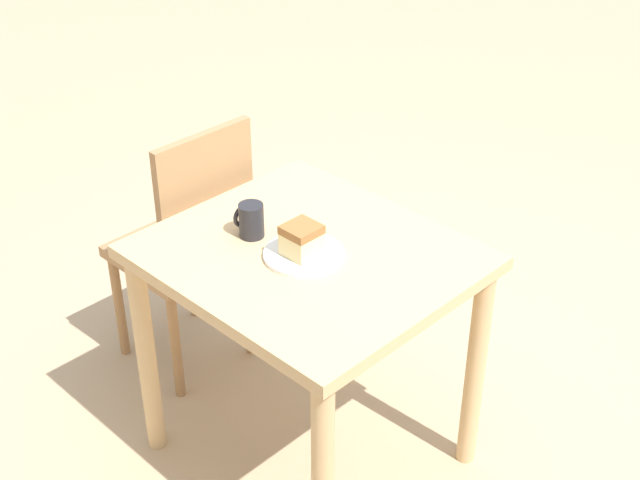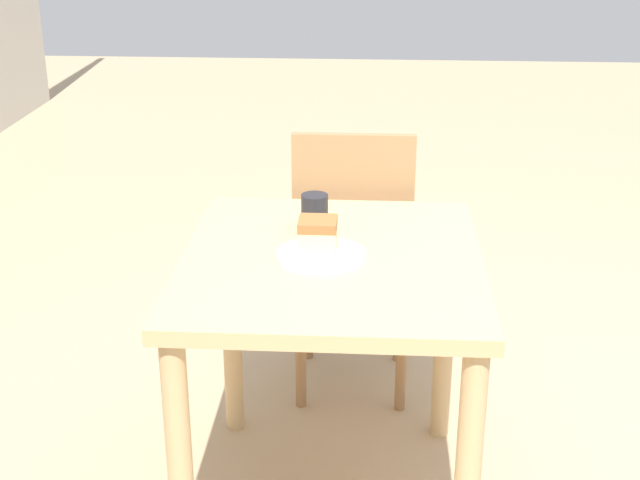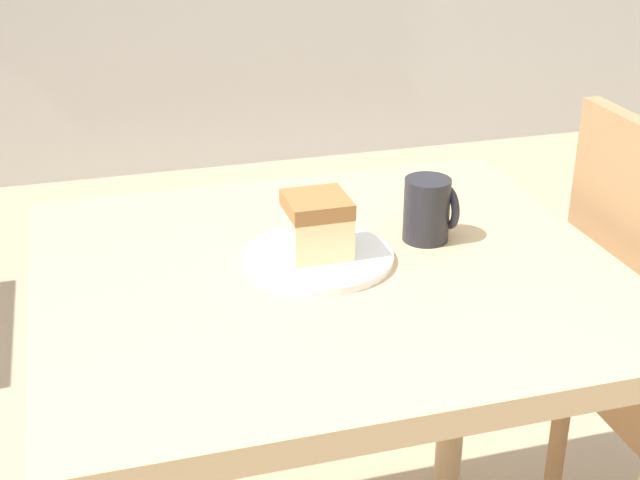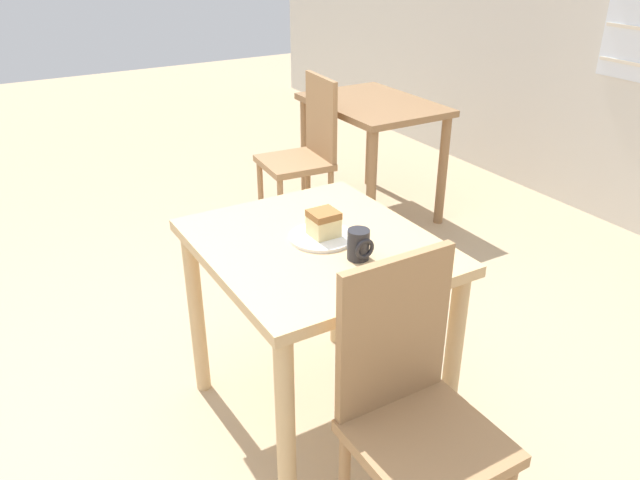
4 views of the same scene
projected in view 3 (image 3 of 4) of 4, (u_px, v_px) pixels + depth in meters
The scene contains 4 objects.
dining_table_near at pixel (329, 343), 1.39m from camera, with size 0.87×0.77×0.78m.
plate at pixel (321, 257), 1.35m from camera, with size 0.23×0.23×0.01m.
cake_slice at pixel (319, 224), 1.34m from camera, with size 0.09×0.10×0.09m.
coffee_mug at pixel (429, 209), 1.41m from camera, with size 0.08×0.07×0.10m.
Camera 3 is at (-0.33, -0.72, 1.38)m, focal length 50.00 mm.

